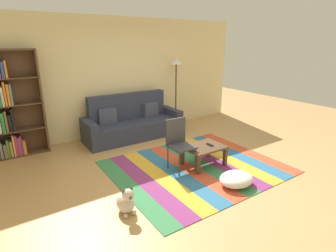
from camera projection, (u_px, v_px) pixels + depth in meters
The scene contains 11 objects.
ground_plane at pixel (181, 170), 4.67m from camera, with size 14.00×14.00×0.00m, color tan.
back_wall at pixel (118, 77), 6.28m from camera, with size 6.80×0.10×2.70m, color beige.
rug at pixel (196, 167), 4.77m from camera, with size 2.89×2.40×0.01m.
couch at pixel (132, 123), 6.21m from camera, with size 2.26×0.80×1.00m.
bookshelf at pixel (10, 107), 4.99m from camera, with size 0.90×0.28×2.03m.
coffee_table at pixel (204, 149), 4.76m from camera, with size 0.70×0.53×0.36m.
pouf at pixel (236, 179), 4.13m from camera, with size 0.56×0.46×0.20m, color white.
dog at pixel (126, 201), 3.47m from camera, with size 0.22×0.35×0.40m.
standing_lamp at pixel (176, 70), 6.74m from camera, with size 0.32×0.32×1.75m.
tv_remote at pixel (210, 145), 4.78m from camera, with size 0.04×0.15×0.02m, color black.
folding_chair at pixel (179, 140), 4.58m from camera, with size 0.40×0.40×0.90m.
Camera 1 is at (-2.53, -3.38, 2.15)m, focal length 28.42 mm.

